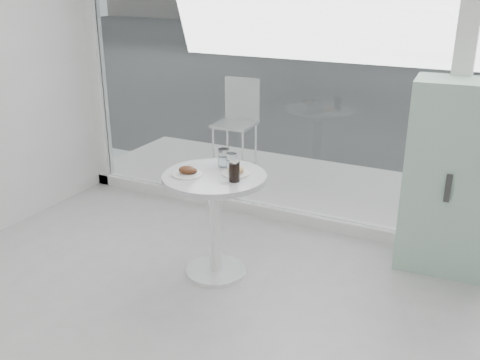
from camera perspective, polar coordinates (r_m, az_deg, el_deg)
The scene contains 12 objects.
storefront at distance 4.26m, azimuth 11.73°, elevation 15.97°, with size 5.00×0.14×3.00m.
main_table at distance 3.75m, azimuth -2.71°, elevation -2.57°, with size 0.72×0.72×0.77m.
patio_deck at distance 5.43m, azimuth 12.00°, elevation -1.47°, with size 5.60×1.60×0.05m, color beige.
street at distance 17.26m, azimuth 23.22°, elevation 12.36°, with size 40.00×24.00×0.00m, color #313131.
mint_cabinet at distance 4.10m, azimuth 21.68°, elevation 0.23°, with size 0.67×0.47×1.40m.
patio_chair at distance 5.94m, azimuth -0.22°, elevation 6.77°, with size 0.43×0.43×0.97m.
car_white at distance 16.04m, azimuth 20.61°, elevation 14.84°, with size 1.73×4.30×1.47m, color silver.
plate_fritter at distance 3.66m, azimuth -5.60°, elevation 0.86°, with size 0.20×0.20×0.07m.
plate_donut at distance 3.67m, azimuth -0.45°, elevation 0.91°, with size 0.20×0.20×0.05m.
water_tumbler_a at distance 3.82m, azimuth -1.76°, elevation 2.29°, with size 0.08×0.08×0.13m.
water_tumbler_b at distance 3.76m, azimuth -0.91°, elevation 1.91°, with size 0.07×0.07×0.12m.
cola_glass at distance 3.53m, azimuth -0.62°, elevation 0.92°, with size 0.07×0.07×0.14m.
Camera 1 is at (1.22, -1.09, 2.04)m, focal length 40.00 mm.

